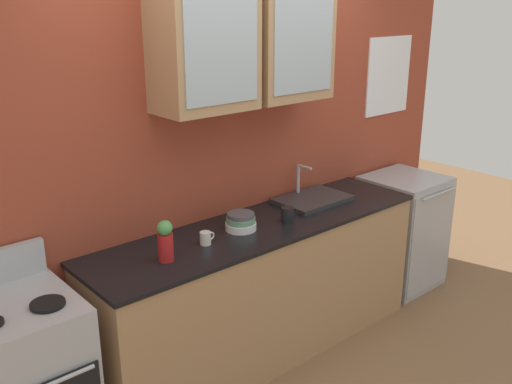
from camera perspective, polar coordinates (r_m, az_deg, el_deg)
The scene contains 9 objects.
ground_plane at distance 4.04m, azimuth 0.54°, elevation -15.30°, with size 10.00×10.00×0.00m, color brown.
back_wall_unit at distance 3.66m, azimuth -2.54°, elevation 7.24°, with size 4.28×0.43×2.80m.
counter at distance 3.80m, azimuth 0.56°, elevation -9.58°, with size 2.35×0.60×0.91m.
sink_faucet at distance 4.02m, azimuth 5.53°, elevation -0.64°, with size 0.50×0.34×0.24m.
bowl_stack at distance 3.51m, azimuth -1.51°, elevation -2.94°, with size 0.19×0.19×0.11m.
vase at distance 3.12m, azimuth -8.91°, elevation -4.75°, with size 0.08×0.08×0.23m.
cup_near_sink at distance 3.64m, azimuth 3.14°, elevation -2.22°, with size 0.12×0.08×0.09m.
cup_near_bowls at distance 3.33m, azimuth -4.97°, elevation -4.54°, with size 0.10×0.06×0.08m.
dishwasher at distance 4.85m, azimuth 14.16°, elevation -3.74°, with size 0.57×0.59×0.91m.
Camera 1 is at (-2.23, -2.50, 2.26)m, focal length 40.63 mm.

